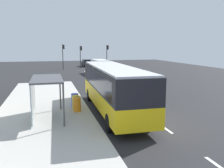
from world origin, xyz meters
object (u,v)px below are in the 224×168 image
Objects in this scene: sedan_near at (87,63)px; recycling_bin_orange at (77,104)px; bus at (113,86)px; recycling_bin_blue at (75,100)px; recycling_bin_yellow at (76,102)px; traffic_light_near_side at (107,53)px; traffic_light_median at (81,53)px; white_van at (100,66)px; bus_shelter at (42,88)px; traffic_light_far_side at (63,53)px.

sedan_near is 4.73× the size of recycling_bin_orange.
bus reaches higher than recycling_bin_orange.
recycling_bin_blue is (-6.50, -35.43, -0.14)m from sedan_near.
recycling_bin_yellow is 1.00× the size of recycling_bin_blue.
traffic_light_median is at bearing 162.57° from traffic_light_near_side.
white_van reaches higher than recycling_bin_orange.
traffic_light_near_side is 34.26m from bus_shelter.
traffic_light_median is (4.61, 31.99, 2.37)m from recycling_bin_yellow.
sedan_near is at bearing 80.00° from recycling_bin_orange.
traffic_light_far_side reaches higher than bus_shelter.
recycling_bin_blue is 0.24× the size of bus_shelter.
recycling_bin_blue is at bearing -98.37° from traffic_light_median.
recycling_bin_orange is at bearing -90.00° from recycling_bin_blue.
recycling_bin_orange is at bearing 24.78° from bus_shelter.
sedan_near is at bearing 79.81° from recycling_bin_yellow.
recycling_bin_orange is 2.83m from bus_shelter.
recycling_bin_yellow is at bearing -98.19° from traffic_light_median.
recycling_bin_blue is at bearing 147.31° from bus.
traffic_light_median is (4.61, 32.69, 2.37)m from recycling_bin_orange.
traffic_light_far_side is (-1.39, 32.09, 1.36)m from bus.
sedan_near is 7.70m from traffic_light_far_side.
recycling_bin_yellow is at bearing -106.43° from white_van.
recycling_bin_yellow is 3.15m from bus_shelter.
white_van is 1.17× the size of traffic_light_median.
traffic_light_median is (-5.10, 1.60, -0.11)m from traffic_light_near_side.
traffic_light_near_side is at bearing 69.17° from white_van.
recycling_bin_yellow is at bearing -90.00° from recycling_bin_blue.
recycling_bin_yellow is at bearing 90.00° from recycling_bin_orange.
bus_shelter is (-6.82, -33.71, -0.93)m from traffic_light_median.
traffic_light_near_side is 1.17× the size of bus_shelter.
traffic_light_median is at bearing 81.63° from recycling_bin_blue.
sedan_near is at bearing 83.82° from bus.
recycling_bin_yellow is 0.21× the size of traffic_light_median.
recycling_bin_orange is at bearing -100.00° from sedan_near.
traffic_light_median is at bearing 12.86° from traffic_light_far_side.
recycling_bin_orange is at bearing -91.98° from traffic_light_far_side.
traffic_light_near_side is 8.64m from traffic_light_far_side.
traffic_light_near_side reaches higher than bus_shelter.
recycling_bin_yellow is at bearing 37.88° from bus_shelter.
recycling_bin_yellow is 32.00m from traffic_light_near_side.
traffic_light_far_side is at bearing 88.02° from recycling_bin_orange.
white_van is 23.31m from recycling_bin_orange.
sedan_near is 38.86m from bus_shelter.
traffic_light_far_side is at bearing 92.47° from bus.
bus_shelter is (-11.92, -32.11, -1.04)m from traffic_light_near_side.
recycling_bin_yellow is at bearing 160.17° from bus.
traffic_light_near_side reaches higher than recycling_bin_orange.
bus is 11.64× the size of recycling_bin_yellow.
traffic_light_near_side reaches higher than recycling_bin_yellow.
recycling_bin_blue is at bearing -100.39° from sedan_near.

